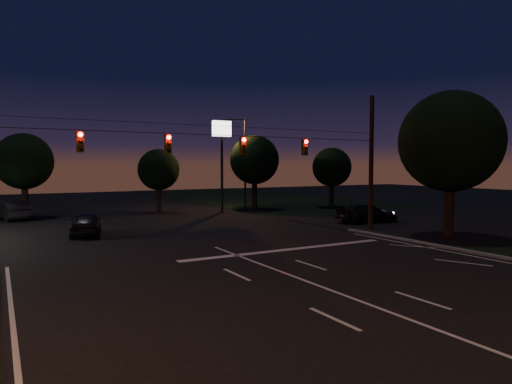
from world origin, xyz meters
TOP-DOWN VIEW (x-y plane):
  - ground at (0.00, 0.00)m, footprint 140.00×140.00m
  - cross_street_right at (20.00, 16.00)m, footprint 20.00×16.00m
  - stop_bar at (3.00, 11.50)m, footprint 12.00×0.50m
  - utility_pole_right at (12.00, 15.00)m, footprint 0.30×0.30m
  - signal_span at (-0.00, 14.96)m, footprint 24.00×0.40m
  - pole_sign_right at (8.00, 30.00)m, footprint 1.80×0.30m
  - street_light_right_far at (11.24, 32.00)m, footprint 2.20×0.35m
  - tree_right_near at (13.53, 10.17)m, footprint 6.00×6.00m
  - tree_far_b at (-7.98, 34.13)m, footprint 4.60×4.60m
  - tree_far_c at (3.02, 33.10)m, footprint 3.80×3.80m
  - tree_far_d at (12.02, 31.13)m, footprint 4.80×4.80m
  - tree_far_e at (20.02, 29.11)m, footprint 4.00×4.00m
  - car_oncoming_a at (-5.29, 21.59)m, footprint 2.63×4.65m
  - car_oncoming_b at (-9.00, 33.25)m, footprint 2.71×4.91m
  - car_cross at (14.29, 17.77)m, footprint 5.16×2.61m

SIDE VIEW (x-z plane):
  - ground at x=0.00m, z-range 0.00..0.00m
  - cross_street_right at x=20.00m, z-range -0.01..0.01m
  - utility_pole_right at x=12.00m, z-range -4.50..4.50m
  - stop_bar at x=3.00m, z-range 0.00..0.01m
  - car_cross at x=14.29m, z-range 0.00..1.44m
  - car_oncoming_a at x=-5.29m, z-range 0.00..1.49m
  - car_oncoming_b at x=-9.00m, z-range 0.00..1.53m
  - tree_far_c at x=3.02m, z-range 0.97..6.83m
  - tree_far_e at x=20.02m, z-range 1.03..7.20m
  - tree_far_b at x=-7.98m, z-range 1.12..8.10m
  - tree_far_d at x=12.02m, z-range 1.18..8.47m
  - street_light_right_far at x=11.24m, z-range 0.74..9.74m
  - signal_span at x=0.00m, z-range 4.72..6.28m
  - tree_right_near at x=13.53m, z-range 1.30..10.06m
  - pole_sign_right at x=8.00m, z-range 2.04..10.44m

